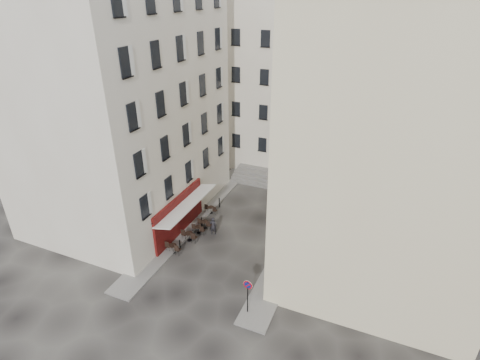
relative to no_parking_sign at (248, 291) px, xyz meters
The scene contains 18 objects.
ground 6.48m from the no_parking_sign, 129.15° to the left, with size 90.00×90.00×0.00m, color black.
sidewalk_left 12.32m from the no_parking_sign, 133.68° to the left, with size 2.00×22.00×0.12m, color slate.
sidewalk_right 8.04m from the no_parking_sign, 85.76° to the left, with size 2.00×18.00×0.12m, color slate.
building_left 18.46m from the no_parking_sign, 151.54° to the left, with size 12.20×16.20×20.60m.
building_right 12.97m from the no_parking_sign, 51.65° to the left, with size 12.20×14.20×18.60m.
building_back 25.44m from the no_parking_sign, 101.67° to the left, with size 18.20×10.20×18.60m.
cafe_storefront 10.08m from the no_parking_sign, 144.77° to the left, with size 1.74×7.30×3.50m.
stone_steps 17.89m from the no_parking_sign, 102.70° to the left, with size 9.00×3.15×0.80m.
bollard_near 8.23m from the no_parking_sign, 151.98° to the left, with size 0.12×0.12×0.98m.
bollard_mid 10.33m from the no_parking_sign, 134.42° to the left, with size 0.12×0.12×0.98m.
bollard_far 13.04m from the no_parking_sign, 123.54° to the left, with size 0.12×0.12×0.98m.
no_parking_sign is the anchor object (origin of this frame).
bistro_table_a 8.33m from the no_parking_sign, 155.85° to the left, with size 1.29×0.60×0.91m.
bistro_table_b 8.90m from the no_parking_sign, 143.98° to the left, with size 1.35×0.63×0.95m.
bistro_table_c 9.54m from the no_parking_sign, 137.37° to the left, with size 1.16×0.55×0.82m.
bistro_table_d 10.03m from the no_parking_sign, 133.27° to the left, with size 1.25×0.59×0.88m.
bistro_table_e 12.16m from the no_parking_sign, 127.75° to the left, with size 1.18×0.56×0.83m.
pedestrian 8.95m from the no_parking_sign, 130.47° to the left, with size 0.59×0.38×1.61m, color black.
Camera 1 is at (10.15, -20.68, 18.17)m, focal length 28.00 mm.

